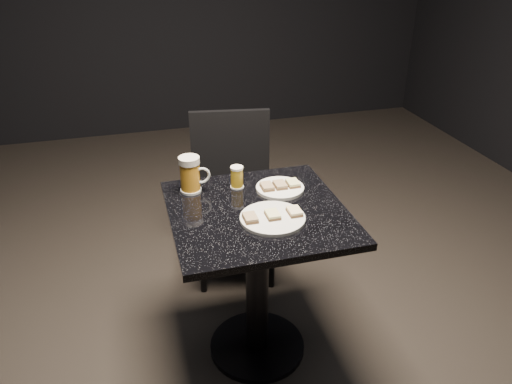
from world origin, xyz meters
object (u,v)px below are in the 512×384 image
(plate_large, at_px, (273,218))
(beer_tumbler, at_px, (237,177))
(chair, at_px, (233,185))
(table, at_px, (257,259))
(beer_mug, at_px, (191,174))
(plate_small, at_px, (280,188))

(plate_large, bearing_deg, beer_tumbler, 102.64)
(beer_tumbler, bearing_deg, chair, 79.84)
(beer_tumbler, bearing_deg, table, -81.34)
(table, xyz_separation_m, beer_tumbler, (-0.03, 0.21, 0.29))
(beer_tumbler, bearing_deg, plate_large, -77.36)
(plate_large, xyz_separation_m, beer_mug, (-0.26, 0.32, 0.07))
(beer_mug, xyz_separation_m, chair, (0.29, 0.48, -0.33))
(table, relative_size, beer_tumbler, 7.65)
(plate_small, distance_m, chair, 0.63)
(table, distance_m, chair, 0.71)
(chair, bearing_deg, beer_tumbler, -100.16)
(plate_large, distance_m, table, 0.27)
(beer_mug, bearing_deg, table, -45.18)
(plate_small, xyz_separation_m, beer_mug, (-0.37, 0.09, 0.07))
(plate_small, relative_size, beer_mug, 1.31)
(plate_large, distance_m, plate_small, 0.25)
(plate_large, relative_size, plate_small, 1.23)
(table, height_order, beer_mug, beer_mug)
(plate_large, bearing_deg, beer_mug, 129.45)
(table, height_order, beer_tumbler, beer_tumbler)
(chair, bearing_deg, table, -94.55)
(plate_large, bearing_deg, plate_small, 65.64)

